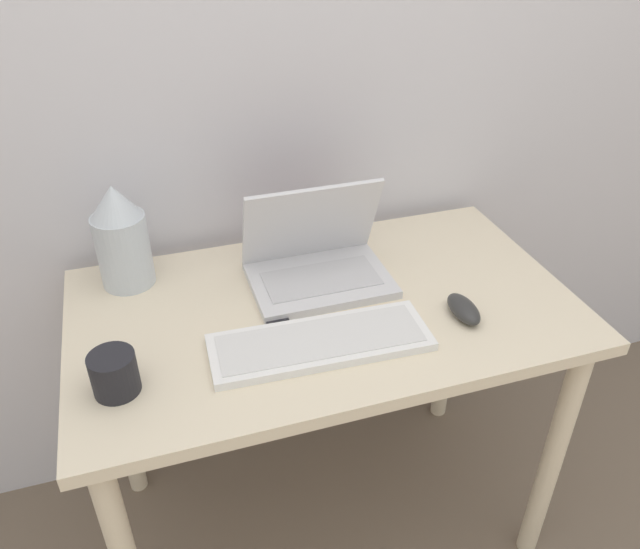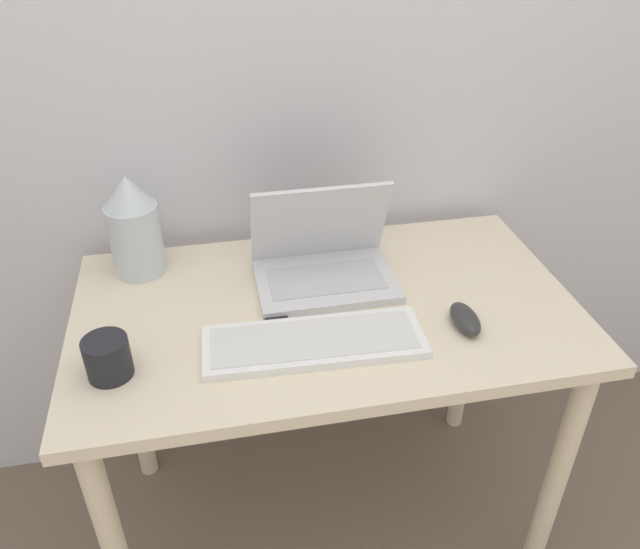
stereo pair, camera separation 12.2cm
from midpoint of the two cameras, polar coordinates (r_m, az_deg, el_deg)
name	(u,v)px [view 2 (the right image)]	position (r m, az deg, el deg)	size (l,w,h in m)	color
wall_back	(293,33)	(1.53, -0.06, 21.19)	(6.00, 0.05, 2.50)	silver
desk	(326,342)	(1.46, 2.96, -6.31)	(1.11, 0.64, 0.75)	beige
laptop	(323,260)	(1.45, 2.70, 1.27)	(0.32, 0.23, 0.24)	silver
keyboard	(314,342)	(1.27, 2.23, -6.27)	(0.46, 0.17, 0.02)	white
mouse	(465,319)	(1.37, 15.66, -4.00)	(0.05, 0.11, 0.04)	#2D2D2D
vase	(134,226)	(1.49, -14.44, 4.21)	(0.12, 0.12, 0.25)	silver
mp3_player	(274,312)	(1.36, -1.63, -3.49)	(0.05, 0.06, 0.01)	black
mug	(108,358)	(1.23, -16.18, -7.42)	(0.09, 0.09, 0.08)	black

